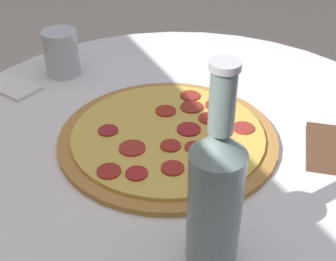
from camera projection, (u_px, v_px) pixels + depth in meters
name	position (u px, v px, depth m)	size (l,w,h in m)	color
table	(181.00, 209.00, 0.95)	(0.91, 0.91, 0.68)	white
pizza	(168.00, 136.00, 0.81)	(0.38, 0.38, 0.02)	#B77F3D
beer_bottle	(216.00, 192.00, 0.55)	(0.07, 0.07, 0.27)	gray
drinking_glass	(61.00, 53.00, 1.00)	(0.07, 0.07, 0.10)	silver
napkin	(13.00, 87.00, 0.96)	(0.13, 0.11, 0.01)	white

